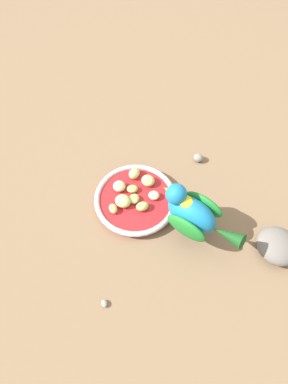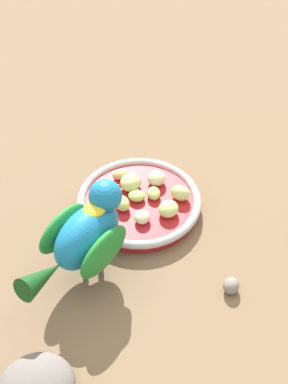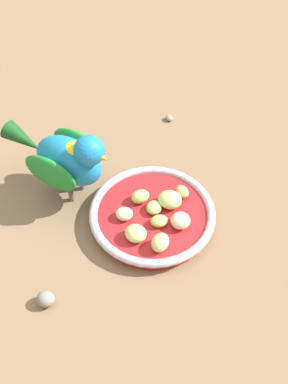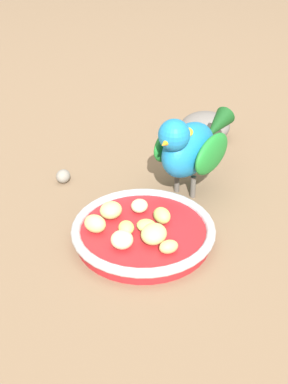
{
  "view_description": "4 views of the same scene",
  "coord_description": "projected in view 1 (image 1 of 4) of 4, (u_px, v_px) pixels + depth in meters",
  "views": [
    {
      "loc": [
        0.23,
        0.34,
        0.77
      ],
      "look_at": [
        -0.04,
        0.0,
        0.05
      ],
      "focal_mm": 35.02,
      "sensor_mm": 36.0,
      "label": 1
    },
    {
      "loc": [
        -0.5,
        0.37,
        0.63
      ],
      "look_at": [
        -0.05,
        -0.0,
        0.06
      ],
      "focal_mm": 52.31,
      "sensor_mm": 36.0,
      "label": 2
    },
    {
      "loc": [
        -0.32,
        -0.29,
        0.53
      ],
      "look_at": [
        -0.03,
        -0.0,
        0.06
      ],
      "focal_mm": 40.28,
      "sensor_mm": 36.0,
      "label": 3
    },
    {
      "loc": [
        0.41,
        -0.38,
        0.43
      ],
      "look_at": [
        -0.04,
        -0.0,
        0.06
      ],
      "focal_mm": 49.18,
      "sensor_mm": 36.0,
      "label": 4
    }
  ],
  "objects": [
    {
      "name": "apple_piece_2",
      "position": [
        132.0,
        189.0,
        0.87
      ],
      "size": [
        0.03,
        0.03,
        0.02
      ],
      "primitive_type": "ellipsoid",
      "rotation": [
        0.0,
        0.0,
        5.68
      ],
      "color": "#B2CC66",
      "rests_on": "feeding_bowl"
    },
    {
      "name": "feeding_bowl",
      "position": [
        136.0,
        200.0,
        0.87
      ],
      "size": [
        0.19,
        0.19,
        0.03
      ],
      "color": "#AD1E23",
      "rests_on": "ground_plane"
    },
    {
      "name": "apple_piece_1",
      "position": [
        123.0,
        201.0,
        0.85
      ],
      "size": [
        0.04,
        0.05,
        0.02
      ],
      "primitive_type": "ellipsoid",
      "rotation": [
        0.0,
        0.0,
        5.13
      ],
      "color": "#C6D17A",
      "rests_on": "feeding_bowl"
    },
    {
      "name": "apple_piece_3",
      "position": [
        134.0,
        173.0,
        0.89
      ],
      "size": [
        0.04,
        0.03,
        0.02
      ],
      "primitive_type": "ellipsoid",
      "rotation": [
        0.0,
        0.0,
        3.47
      ],
      "color": "#C6D17A",
      "rests_on": "feeding_bowl"
    },
    {
      "name": "rock_large",
      "position": [
        278.0,
        246.0,
        0.8
      ],
      "size": [
        0.09,
        0.09,
        0.05
      ],
      "primitive_type": "ellipsoid",
      "rotation": [
        0.0,
        0.0,
        4.72
      ],
      "color": "slate",
      "rests_on": "ground_plane"
    },
    {
      "name": "apple_piece_7",
      "position": [
        148.0,
        181.0,
        0.88
      ],
      "size": [
        0.04,
        0.04,
        0.02
      ],
      "primitive_type": "ellipsoid",
      "rotation": [
        0.0,
        0.0,
        1.84
      ],
      "color": "#C6D17A",
      "rests_on": "feeding_bowl"
    },
    {
      "name": "apple_piece_6",
      "position": [
        142.0,
        206.0,
        0.85
      ],
      "size": [
        0.03,
        0.03,
        0.02
      ],
      "primitive_type": "ellipsoid",
      "rotation": [
        0.0,
        0.0,
        5.94
      ],
      "color": "#B2CC66",
      "rests_on": "feeding_bowl"
    },
    {
      "name": "apple_piece_8",
      "position": [
        119.0,
        186.0,
        0.87
      ],
      "size": [
        0.04,
        0.04,
        0.02
      ],
      "primitive_type": "ellipsoid",
      "rotation": [
        0.0,
        0.0,
        2.51
      ],
      "color": "beige",
      "rests_on": "feeding_bowl"
    },
    {
      "name": "apple_piece_0",
      "position": [
        134.0,
        199.0,
        0.86
      ],
      "size": [
        0.03,
        0.03,
        0.01
      ],
      "primitive_type": "ellipsoid",
      "rotation": [
        0.0,
        0.0,
        0.6
      ],
      "color": "#B2CC66",
      "rests_on": "feeding_bowl"
    },
    {
      "name": "pebble_0",
      "position": [
        198.0,
        158.0,
        0.94
      ],
      "size": [
        0.03,
        0.03,
        0.02
      ],
      "primitive_type": "ellipsoid",
      "rotation": [
        0.0,
        0.0,
        2.11
      ],
      "color": "gray",
      "rests_on": "ground_plane"
    },
    {
      "name": "parrot",
      "position": [
        193.0,
        214.0,
        0.78
      ],
      "size": [
        0.11,
        0.2,
        0.14
      ],
      "rotation": [
        0.0,
        0.0,
        -1.3
      ],
      "color": "#59544C",
      "rests_on": "ground_plane"
    },
    {
      "name": "ground_plane",
      "position": [
        131.0,
        212.0,
        0.87
      ],
      "size": [
        4.0,
        4.0,
        0.0
      ],
      "primitive_type": "plane",
      "color": "#7A6047"
    },
    {
      "name": "apple_piece_4",
      "position": [
        154.0,
        195.0,
        0.86
      ],
      "size": [
        0.03,
        0.03,
        0.02
      ],
      "primitive_type": "ellipsoid",
      "rotation": [
        0.0,
        0.0,
        5.37
      ],
      "color": "beige",
      "rests_on": "feeding_bowl"
    },
    {
      "name": "apple_piece_5",
      "position": [
        113.0,
        209.0,
        0.85
      ],
      "size": [
        0.02,
        0.03,
        0.02
      ],
      "primitive_type": "ellipsoid",
      "rotation": [
        0.0,
        0.0,
        4.45
      ],
      "color": "tan",
      "rests_on": "feeding_bowl"
    },
    {
      "name": "pebble_1",
      "position": [
        104.0,
        303.0,
        0.76
      ],
      "size": [
        0.02,
        0.02,
        0.01
      ],
      "primitive_type": "ellipsoid",
      "rotation": [
        0.0,
        0.0,
        4.37
      ],
      "color": "gray",
      "rests_on": "ground_plane"
    }
  ]
}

